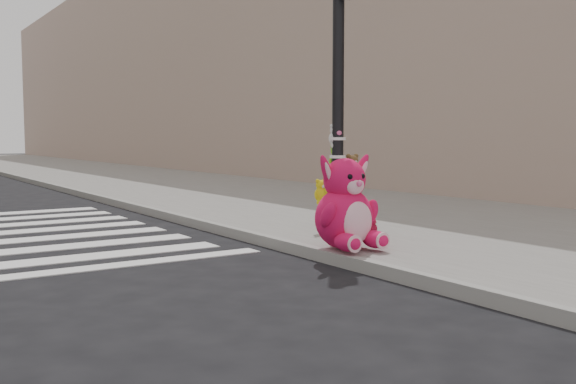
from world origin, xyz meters
TOP-DOWN VIEW (x-y plane):
  - ground at (0.00, 0.00)m, footprint 120.00×120.00m
  - sidewalk_near at (5.00, 10.00)m, footprint 7.00×80.00m
  - curb_edge at (1.55, 10.00)m, footprint 0.12×80.00m
  - bld_near at (10.50, 20.00)m, footprint 5.00×60.00m
  - signal_pole at (2.63, 1.82)m, footprint 0.69×0.50m
  - pink_bunny at (1.80, 0.61)m, footprint 0.80×0.83m
  - red_teddy at (2.85, 1.32)m, footprint 0.17×0.15m

SIDE VIEW (x-z plane):
  - ground at x=0.00m, z-range 0.00..0.00m
  - sidewalk_near at x=5.00m, z-range 0.00..0.14m
  - curb_edge at x=1.55m, z-range -0.01..0.15m
  - red_teddy at x=2.85m, z-range 0.14..0.35m
  - pink_bunny at x=1.80m, z-range 0.03..1.18m
  - signal_pole at x=2.63m, z-range -0.24..3.76m
  - bld_near at x=10.50m, z-range 0.00..10.00m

